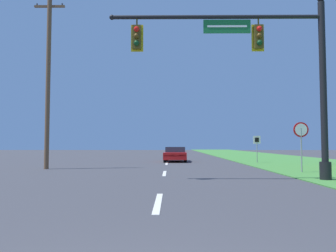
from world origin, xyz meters
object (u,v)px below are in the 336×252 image
car_ahead (175,154)px  route_sign_post (257,143)px  stop_sign (301,136)px  signal_mast (270,68)px  utility_pole_near (48,76)px

car_ahead → route_sign_post: bearing=-19.7°
car_ahead → stop_sign: (6.17, -10.71, 1.26)m
signal_mast → utility_pole_near: utility_pole_near is taller
signal_mast → stop_sign: bearing=53.5°
signal_mast → utility_pole_near: bearing=152.0°
stop_sign → utility_pole_near: bearing=170.0°
signal_mast → stop_sign: signal_mast is taller
signal_mast → car_ahead: bearing=104.2°
stop_sign → route_sign_post: size_ratio=1.23×
stop_sign → route_sign_post: bearing=90.0°
stop_sign → car_ahead: bearing=120.0°
signal_mast → route_sign_post: size_ratio=4.34×
stop_sign → utility_pole_near: (-13.76, 2.44, 3.55)m
stop_sign → route_sign_post: 8.51m
car_ahead → utility_pole_near: 12.21m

